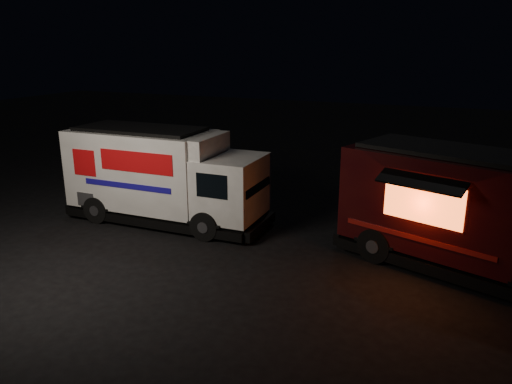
% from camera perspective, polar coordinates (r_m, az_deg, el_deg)
% --- Properties ---
extents(ground, '(80.00, 80.00, 0.00)m').
position_cam_1_polar(ground, '(15.26, -7.90, -6.73)').
color(ground, black).
rests_on(ground, ground).
extents(white_truck, '(7.22, 2.54, 3.26)m').
position_cam_1_polar(white_truck, '(17.41, -10.21, 1.81)').
color(white_truck, white).
rests_on(white_truck, ground).
extents(red_truck, '(7.60, 4.81, 3.32)m').
position_cam_1_polar(red_truck, '(14.49, 23.50, -2.27)').
color(red_truck, '#350A09').
rests_on(red_truck, ground).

